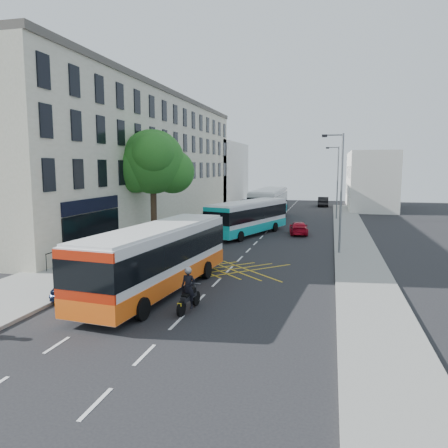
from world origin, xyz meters
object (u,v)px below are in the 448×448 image
Objects in this scene: lamp_far at (337,179)px; distant_car_grey at (277,205)px; bus_near at (158,257)px; pedestrian_far at (80,263)px; parked_car_blue at (85,282)px; distant_car_dark at (323,202)px; parked_car_silver at (136,256)px; red_hatchback at (299,228)px; lamp_near at (340,187)px; street_tree at (152,162)px; bus_far at (269,203)px; bus_mid at (248,217)px; motorbike at (188,290)px.

distant_car_grey is at bearing 127.05° from lamp_far.
pedestrian_far is at bearing 175.96° from bus_near.
distant_car_dark reaches higher than parked_car_blue.
parked_car_silver is 17.32m from red_hatchback.
lamp_near is 14.39m from bus_near.
pedestrian_far is (-9.94, -18.85, 0.41)m from red_hatchback.
distant_car_grey is at bearing -84.72° from red_hatchback.
distant_car_dark is 48.62m from pedestrian_far.
lamp_near is 17.21m from pedestrian_far.
street_tree reaches higher than lamp_near.
bus_far is at bearing 76.22° from parked_car_silver.
parked_car_blue is (-11.62, -12.57, -3.99)m from lamp_near.
lamp_near reaches higher than bus_mid.
parked_car_silver reaches higher than red_hatchback.
street_tree is at bearing 123.30° from motorbike.
bus_far is at bearing 93.45° from bus_near.
distant_car_dark is at bearing -63.33° from pedestrian_far.
motorbike is at bearing -81.44° from distant_car_grey.
distant_car_grey is (-7.80, 10.33, -3.98)m from lamp_far.
distant_car_grey reaches higher than parked_car_blue.
lamp_near is 4.92× the size of pedestrian_far.
parked_car_blue is 5.93m from parked_car_silver.
red_hatchback is (8.37, 21.00, -0.07)m from parked_car_blue.
red_hatchback is 21.31m from pedestrian_far.
bus_near is 2.86× the size of parked_car_silver.
street_tree reaches higher than distant_car_dark.
lamp_far is at bearing 95.37° from distant_car_dark.
bus_mid is at bearing -67.52° from pedestrian_far.
bus_near is at bearing -105.25° from lamp_far.
parked_car_silver is at bearing -69.94° from pedestrian_far.
red_hatchback is 0.88× the size of distant_car_dark.
lamp_near is 37.05m from distant_car_dark.
lamp_far is 29.40m from parked_car_silver.
parked_car_silver is at bearing 94.68° from parked_car_blue.
pedestrian_far reaches higher than red_hatchback.
lamp_near reaches higher than distant_car_grey.
bus_mid is 18.40m from pedestrian_far.
lamp_far is at bearing 85.65° from motorbike.
parked_car_silver is 0.87× the size of distant_car_grey.
bus_far reaches higher than parked_car_silver.
street_tree is 11.51m from parked_car_silver.
motorbike is at bearing -40.01° from bus_near.
distant_car_grey is (-1.63, 43.94, -0.25)m from motorbike.
bus_near is at bearing 140.40° from motorbike.
motorbike is 0.46× the size of distant_car_grey.
bus_far is 3.04× the size of parked_car_silver.
bus_near is at bearing -91.85° from bus_far.
parked_car_silver is at bearing 54.02° from red_hatchback.
parked_car_silver is (-3.28, 4.58, -1.01)m from bus_near.
distant_car_dark is at bearing 92.58° from lamp_near.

